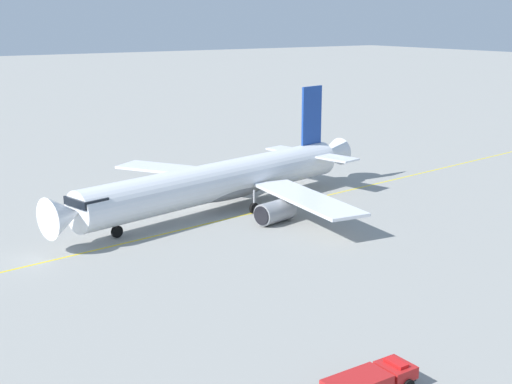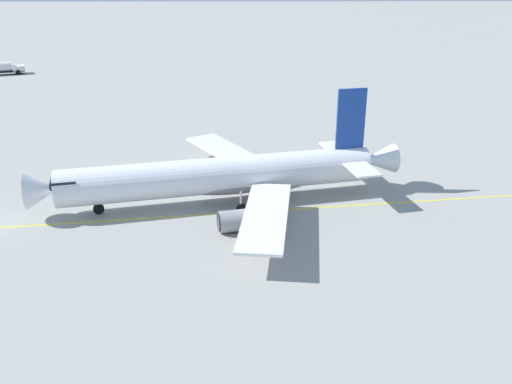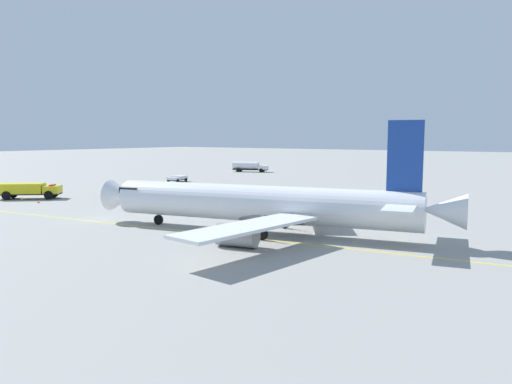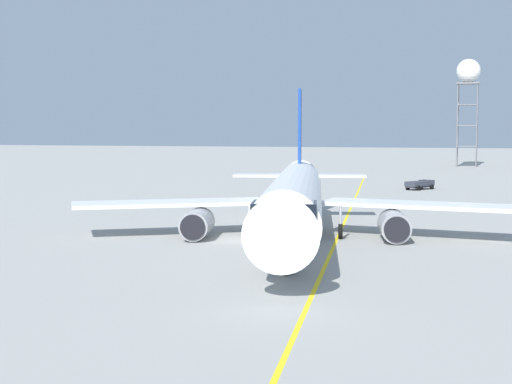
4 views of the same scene
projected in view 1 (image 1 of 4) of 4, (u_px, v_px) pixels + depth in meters
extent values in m
plane|color=gray|center=(197.00, 203.00, 74.13)|extent=(600.00, 600.00, 0.00)
cylinder|color=white|center=(219.00, 181.00, 70.52)|extent=(10.83, 32.71, 3.79)
cone|color=white|center=(64.00, 216.00, 58.24)|extent=(4.17, 3.71, 3.60)
cone|color=white|center=(330.00, 154.00, 82.93)|extent=(4.02, 4.61, 3.23)
cube|color=black|center=(86.00, 201.00, 59.58)|extent=(3.67, 3.05, 0.70)
ellipsoid|color=slate|center=(231.00, 188.00, 71.91)|extent=(5.90, 12.22, 2.09)
cube|color=#193D93|center=(312.00, 115.00, 79.33)|extent=(0.93, 3.18, 6.52)
cube|color=white|center=(334.00, 158.00, 78.17)|extent=(5.54, 3.65, 0.20)
cube|color=white|center=(289.00, 150.00, 82.61)|extent=(5.54, 3.65, 0.20)
cube|color=white|center=(307.00, 199.00, 66.35)|extent=(15.03, 5.58, 0.28)
cube|color=white|center=(180.00, 170.00, 78.76)|extent=(14.57, 11.08, 0.28)
cylinder|color=gray|center=(275.00, 212.00, 66.72)|extent=(2.86, 4.13, 2.09)
cylinder|color=black|center=(261.00, 216.00, 65.37)|extent=(1.76, 0.53, 1.77)
cylinder|color=gray|center=(179.00, 187.00, 76.17)|extent=(2.86, 4.13, 2.09)
cylinder|color=black|center=(165.00, 190.00, 74.82)|extent=(1.76, 0.53, 1.77)
cylinder|color=#9EA0A5|center=(116.00, 222.00, 62.21)|extent=(0.20, 0.20, 1.85)
cylinder|color=black|center=(117.00, 232.00, 62.43)|extent=(0.53, 1.14, 1.10)
cylinder|color=#9EA0A5|center=(254.00, 199.00, 69.83)|extent=(0.20, 0.20, 1.85)
cylinder|color=black|center=(254.00, 208.00, 70.05)|extent=(0.53, 1.14, 1.10)
cylinder|color=#9EA0A5|center=(209.00, 188.00, 74.26)|extent=(0.20, 0.20, 1.85)
cylinder|color=black|center=(209.00, 197.00, 74.48)|extent=(0.53, 1.14, 1.10)
cube|color=red|center=(395.00, 370.00, 37.29)|extent=(1.86, 1.59, 0.65)
cube|color=black|center=(405.00, 365.00, 37.64)|extent=(1.55, 0.10, 0.36)
cube|color=red|center=(357.00, 384.00, 35.81)|extent=(1.88, 3.48, 0.70)
cube|color=red|center=(396.00, 363.00, 37.19)|extent=(1.29, 0.61, 0.16)
cylinder|color=black|center=(383.00, 372.00, 38.16)|extent=(0.29, 0.76, 0.76)
cube|color=yellow|center=(251.00, 213.00, 70.24)|extent=(20.67, 151.70, 0.01)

